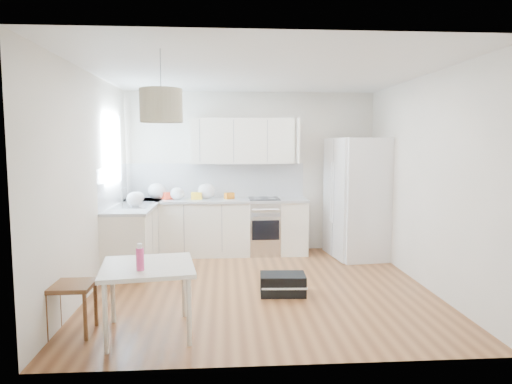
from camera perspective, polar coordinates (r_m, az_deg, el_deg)
floor at (r=5.98m, az=0.59°, el=-11.75°), size 4.20×4.20×0.00m
ceiling at (r=5.76m, az=0.62°, el=14.75°), size 4.20×4.20×0.00m
wall_back at (r=7.81m, az=-0.64°, el=2.53°), size 4.20×0.00×4.20m
wall_left at (r=5.93m, az=-20.07°, el=1.06°), size 0.00×4.20×4.20m
wall_right at (r=6.25m, az=20.19°, el=1.29°), size 0.00×4.20×4.20m
window_glassblock at (r=7.02m, az=-17.51°, el=5.13°), size 0.02×1.00×1.00m
cabinets_back at (r=7.61m, az=-5.03°, el=-4.50°), size 3.00×0.60×0.88m
cabinets_left at (r=7.14m, az=-14.82°, el=-5.37°), size 0.60×1.80×0.88m
counter_back at (r=7.54m, az=-5.06°, el=-1.06°), size 3.02×0.64×0.04m
counter_left at (r=7.07m, az=-14.92°, el=-1.71°), size 0.64×1.82×0.04m
backsplash_back at (r=7.80m, az=-5.04°, el=1.47°), size 3.00×0.01×0.58m
backsplash_left at (r=7.10m, az=-17.32°, el=0.77°), size 0.01×1.80×0.58m
upper_cabinets at (r=7.62m, az=-1.70°, el=6.39°), size 1.70×0.32×0.75m
range_oven at (r=7.63m, az=1.01°, el=-4.44°), size 0.50×0.61×0.88m
sink at (r=7.02m, az=-15.00°, el=-1.64°), size 0.50×0.80×0.16m
refrigerator at (r=7.52m, az=12.74°, el=-0.73°), size 1.02×1.06×1.92m
dining_table at (r=4.54m, az=-13.37°, el=-9.72°), size 0.97×0.97×0.68m
dining_chair at (r=4.79m, az=-22.17°, el=-10.50°), size 0.42×0.42×1.00m
drink_bottle at (r=4.32m, az=-14.29°, el=-7.87°), size 0.09×0.09×0.25m
gym_bag at (r=5.67m, az=3.37°, el=-11.44°), size 0.56×0.38×0.25m
pendant_lamp at (r=4.41m, az=-11.76°, el=10.52°), size 0.44×0.44×0.31m
grocery_bag_a at (r=7.67m, az=-12.30°, el=0.10°), size 0.30×0.25×0.27m
grocery_bag_b at (r=7.54m, az=-9.82°, el=-0.19°), size 0.23×0.19×0.21m
grocery_bag_c at (r=7.59m, az=-6.21°, el=0.12°), size 0.29×0.25×0.26m
grocery_bag_d at (r=7.31m, az=-14.53°, el=-0.62°), size 0.19×0.16×0.17m
grocery_bag_e at (r=6.87m, az=-14.93°, el=-0.87°), size 0.23×0.20×0.21m
snack_orange at (r=7.57m, az=-3.35°, el=-0.47°), size 0.18×0.16×0.10m
snack_yellow at (r=7.54m, az=-7.43°, el=-0.48°), size 0.18×0.12×0.12m
snack_red at (r=7.63m, az=-10.94°, el=-0.47°), size 0.20×0.19×0.12m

